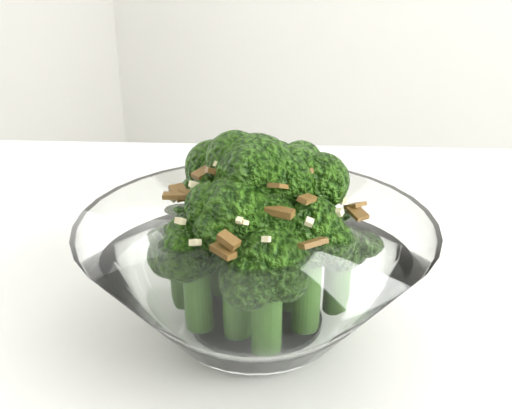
% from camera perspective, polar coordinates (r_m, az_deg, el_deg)
% --- Properties ---
extents(table, '(1.42, 1.22, 0.75)m').
position_cam_1_polar(table, '(0.53, -3.22, -14.19)').
color(table, white).
rests_on(table, ground).
extents(broccoli_dish, '(0.25, 0.25, 0.15)m').
position_cam_1_polar(broccoli_dish, '(0.41, -0.02, -5.55)').
color(broccoli_dish, white).
rests_on(broccoli_dish, table).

